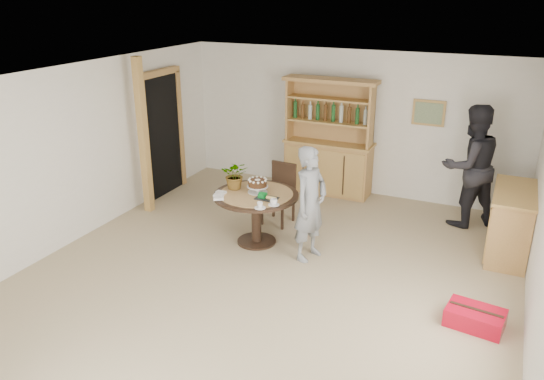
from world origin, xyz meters
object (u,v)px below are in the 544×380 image
Objects in this scene: teen_boy at (310,204)px; adult_person at (470,166)px; dining_table at (256,204)px; sideboard at (511,223)px; dining_chair at (280,189)px; red_suitcase at (475,318)px; hutch at (329,155)px.

adult_person is (1.79, 2.04, 0.16)m from teen_boy.
teen_boy is at bearing -6.71° from dining_table.
sideboard is 1.15m from adult_person.
dining_chair is 1.46× the size of red_suitcase.
hutch is 4.28m from red_suitcase.
dining_chair is (-0.26, -1.53, -0.15)m from hutch.
dining_chair is at bearing 57.27° from teen_boy.
dining_table is (-3.30, -1.12, 0.13)m from sideboard.
hutch is 2.38m from dining_table.
adult_person reaches higher than dining_chair.
dining_chair is at bearing 89.47° from dining_table.
adult_person reaches higher than red_suitcase.
hutch is 1.56m from dining_chair.
sideboard is at bearing 90.81° from red_suitcase.
hutch is 1.30× the size of teen_boy.
dining_table is 0.83m from dining_chair.
dining_chair is 1.28m from teen_boy.
dining_table is at bearing 172.78° from red_suitcase.
adult_person is at bearing -9.96° from hutch.
teen_boy reaches higher than dining_chair.
dining_chair is at bearing -15.23° from adult_person.
hutch reaches higher than adult_person.
teen_boy reaches higher than sideboard.
sideboard is at bearing 18.70° from dining_table.
teen_boy is at bearing 169.72° from red_suitcase.
adult_person is 2.90× the size of red_suitcase.
red_suitcase is (3.06, -1.65, -0.43)m from dining_chair.
red_suitcase is (2.80, -3.18, -0.59)m from hutch.
red_suitcase is at bearing -93.05° from teen_boy.
hutch is at bearing 86.09° from dining_chair.
dining_table is (-0.26, -2.36, -0.08)m from hutch.
sideboard is 3.31m from dining_chair.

